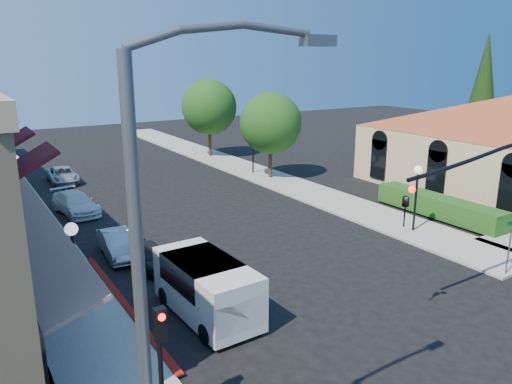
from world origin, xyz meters
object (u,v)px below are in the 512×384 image
parked_car_d (63,175)px  parked_car_b (118,244)px  signal_mast_arm (511,191)px  lamppost_right_far (253,139)px  conifer_far (483,88)px  cobra_streetlight (163,303)px  parked_car_a (150,256)px  lamppost_left_far (16,170)px  white_van (207,285)px  street_tree_a (271,123)px  lamppost_left_near (73,246)px  street_name_sign (510,238)px  lamppost_right_near (417,182)px  parked_car_c (75,203)px  street_tree_b (209,107)px  secondary_signal (161,346)px

parked_car_d → parked_car_b: bearing=-91.0°
signal_mast_arm → lamppost_right_far: bearing=83.3°
conifer_far → cobra_streetlight: size_ratio=1.18×
cobra_streetlight → parked_car_a: cobra_streetlight is taller
parked_car_a → lamppost_left_far: bearing=105.2°
white_van → street_tree_a: bearing=50.4°
lamppost_left_near → lamppost_right_far: size_ratio=1.00×
signal_mast_arm → parked_car_b: signal_mast_arm is taller
conifer_far → lamppost_right_far: conifer_far is taller
cobra_streetlight → parked_car_b: cobra_streetlight is taller
lamppost_right_far → parked_car_b: size_ratio=1.00×
street_name_sign → lamppost_right_near: (1.00, 5.80, 1.04)m
street_name_sign → parked_car_a: street_name_sign is taller
cobra_streetlight → parked_car_c: bearing=81.5°
street_tree_a → signal_mast_arm: (-2.94, -20.50, -0.11)m
street_name_sign → street_tree_b: bearing=87.5°
conifer_far → street_tree_a: conifer_far is taller
secondary_signal → parked_car_c: size_ratio=0.77×
cobra_streetlight → parked_car_a: (4.35, 12.96, -4.72)m
street_tree_a → lamppost_right_far: street_tree_a is taller
conifer_far → parked_car_a: (-32.80, -7.04, -5.81)m
white_van → parked_car_d: bearing=90.5°
parked_car_b → cobra_streetlight: bearing=-99.9°
conifer_far → lamppost_right_near: (-19.50, -10.00, -3.62)m
street_tree_a → lamppost_left_near: (-17.30, -14.00, -1.46)m
secondary_signal → lamppost_right_far: (16.50, 22.59, 0.42)m
conifer_far → parked_car_b: 34.47m
cobra_streetlight → white_van: (4.56, 7.83, -4.08)m
street_tree_a → lamppost_left_far: street_tree_a is taller
conifer_far → signal_mast_arm: 27.71m
lamppost_right_far → lamppost_left_near: bearing=-136.7°
street_name_sign → parked_car_c: street_name_sign is taller
conifer_far → street_tree_b: 23.83m
conifer_far → white_van: bearing=-159.5°
street_tree_a → lamppost_left_near: 22.30m
secondary_signal → cobra_streetlight: size_ratio=0.36×
signal_mast_arm → parked_car_a: bearing=138.4°
white_van → parked_car_d: size_ratio=1.14×
lamppost_right_near → parked_car_b: lamppost_right_near is taller
street_tree_a → secondary_signal: 26.64m
street_tree_b → street_name_sign: size_ratio=2.81×
parked_car_b → parked_car_c: (-0.12, 7.79, 0.03)m
street_tree_a → street_tree_b: bearing=90.0°
street_name_sign → street_tree_a: bearing=86.2°
lamppost_left_near → secondary_signal: bearing=-85.7°
street_tree_a → lamppost_right_near: size_ratio=1.82×
parked_car_d → conifer_far: bearing=-16.6°
lamppost_left_far → parked_car_d: size_ratio=0.86×
lamppost_left_far → conifer_far: bearing=-6.3°
lamppost_right_far → parked_car_c: size_ratio=0.83×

